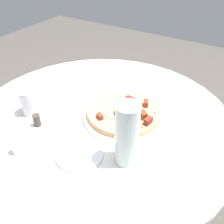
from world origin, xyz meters
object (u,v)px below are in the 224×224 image
(pizza_plate, at_px, (124,115))
(water_bottle, at_px, (127,135))
(bread_plate, at_px, (80,154))
(salt_shaker, at_px, (15,147))
(dining_table, at_px, (102,148))
(breakfast_pizza, at_px, (124,112))
(knife, at_px, (71,92))
(pepper_shaker, at_px, (37,120))
(water_glass, at_px, (29,102))
(fork, at_px, (78,92))

(pizza_plate, height_order, water_bottle, water_bottle)
(pizza_plate, xyz_separation_m, bread_plate, (-0.02, -0.25, -0.00))
(salt_shaker, bearing_deg, bread_plate, 28.39)
(dining_table, bearing_deg, salt_shaker, -112.18)
(pizza_plate, height_order, breakfast_pizza, breakfast_pizza)
(dining_table, bearing_deg, pizza_plate, 29.16)
(dining_table, bearing_deg, water_bottle, -37.04)
(bread_plate, height_order, knife, bread_plate)
(bread_plate, distance_m, pepper_shaker, 0.23)
(breakfast_pizza, height_order, pepper_shaker, breakfast_pizza)
(pizza_plate, bearing_deg, bread_plate, -95.09)
(water_glass, distance_m, pepper_shaker, 0.10)
(pizza_plate, xyz_separation_m, knife, (-0.29, 0.02, 0.00))
(knife, xyz_separation_m, water_bottle, (0.40, -0.21, 0.10))
(pizza_plate, distance_m, salt_shaker, 0.41)
(knife, bearing_deg, water_bottle, -143.11)
(water_bottle, bearing_deg, breakfast_pizza, 120.68)
(fork, bearing_deg, breakfast_pizza, -123.57)
(dining_table, distance_m, salt_shaker, 0.39)
(water_glass, height_order, pepper_shaker, water_glass)
(dining_table, distance_m, breakfast_pizza, 0.23)
(water_bottle, bearing_deg, pepper_shaker, -176.31)
(bread_plate, relative_size, pepper_shaker, 3.33)
(breakfast_pizza, height_order, water_glass, water_glass)
(dining_table, xyz_separation_m, pizza_plate, (0.08, 0.04, 0.19))
(water_glass, bearing_deg, salt_shaker, -55.83)
(bread_plate, distance_m, fork, 0.37)
(breakfast_pizza, relative_size, fork, 1.58)
(fork, xyz_separation_m, water_bottle, (0.37, -0.23, 0.10))
(knife, bearing_deg, water_glass, 142.50)
(knife, height_order, water_glass, water_glass)
(breakfast_pizza, relative_size, water_glass, 2.80)
(pizza_plate, xyz_separation_m, water_glass, (-0.33, -0.17, 0.04))
(pizza_plate, relative_size, water_glass, 3.16)
(bread_plate, bearing_deg, water_glass, 165.03)
(breakfast_pizza, xyz_separation_m, water_glass, (-0.33, -0.17, 0.03))
(knife, distance_m, pepper_shaker, 0.24)
(dining_table, xyz_separation_m, water_bottle, (0.19, -0.15, 0.29))
(fork, relative_size, salt_shaker, 3.55)
(breakfast_pizza, bearing_deg, bread_plate, -95.51)
(fork, bearing_deg, bread_plate, -166.51)
(dining_table, height_order, breakfast_pizza, breakfast_pizza)
(bread_plate, xyz_separation_m, water_bottle, (0.14, 0.06, 0.10))
(dining_table, bearing_deg, bread_plate, -74.43)
(salt_shaker, bearing_deg, pizza_plate, 59.70)
(fork, xyz_separation_m, knife, (-0.03, -0.02, 0.00))
(fork, height_order, knife, same)
(pizza_plate, height_order, bread_plate, pizza_plate)
(pizza_plate, relative_size, salt_shaker, 6.33)
(fork, relative_size, knife, 1.00)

